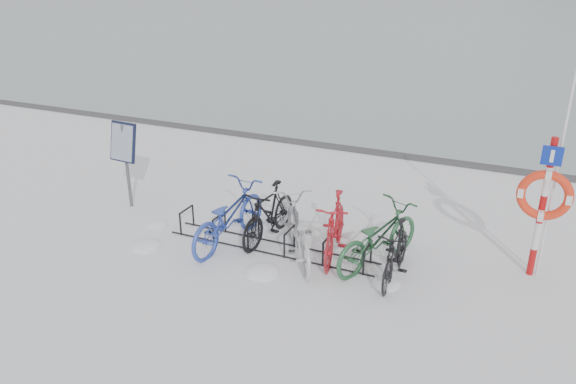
{
  "coord_description": "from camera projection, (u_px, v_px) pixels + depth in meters",
  "views": [
    {
      "loc": [
        3.94,
        -8.11,
        4.9
      ],
      "look_at": [
        0.07,
        0.6,
        0.89
      ],
      "focal_mm": 35.0,
      "sensor_mm": 36.0,
      "label": 1
    }
  ],
  "objects": [
    {
      "name": "info_board",
      "position": [
        124.0,
        147.0,
        11.4
      ],
      "size": [
        0.63,
        0.28,
        1.84
      ],
      "rotation": [
        0.0,
        0.0,
        -0.08
      ],
      "color": "#595B5E",
      "rests_on": "ground"
    },
    {
      "name": "snow_drifts",
      "position": [
        243.0,
        257.0,
        9.9
      ],
      "size": [
        5.16,
        1.86,
        0.21
      ],
      "color": "white",
      "rests_on": "ground"
    },
    {
      "name": "ground",
      "position": [
        271.0,
        248.0,
        10.21
      ],
      "size": [
        900.0,
        900.0,
        0.0
      ],
      "primitive_type": "plane",
      "color": "white",
      "rests_on": "ground"
    },
    {
      "name": "bike_0",
      "position": [
        228.0,
        214.0,
        10.21
      ],
      "size": [
        0.96,
        2.23,
        1.14
      ],
      "primitive_type": "imported",
      "rotation": [
        0.0,
        0.0,
        3.04
      ],
      "color": "#2E48AF",
      "rests_on": "ground"
    },
    {
      "name": "bike_3",
      "position": [
        335.0,
        225.0,
        9.79
      ],
      "size": [
        0.85,
        1.94,
        1.13
      ],
      "primitive_type": "imported",
      "rotation": [
        0.0,
        0.0,
        0.17
      ],
      "color": "#B41A23",
      "rests_on": "ground"
    },
    {
      "name": "bike_1",
      "position": [
        269.0,
        212.0,
        10.37
      ],
      "size": [
        0.68,
        1.85,
        1.09
      ],
      "primitive_type": "imported",
      "rotation": [
        0.0,
        0.0,
        -0.09
      ],
      "color": "black",
      "rests_on": "ground"
    },
    {
      "name": "quay_edge",
      "position": [
        365.0,
        151.0,
        15.16
      ],
      "size": [
        400.0,
        0.25,
        0.1
      ],
      "primitive_type": "cube",
      "color": "#3F3F42",
      "rests_on": "ground"
    },
    {
      "name": "lifebuoy_station",
      "position": [
        545.0,
        195.0,
        8.76
      ],
      "size": [
        0.83,
        0.23,
        4.33
      ],
      "color": "#AD0D10",
      "rests_on": "ground"
    },
    {
      "name": "bike_5",
      "position": [
        396.0,
        251.0,
        9.1
      ],
      "size": [
        0.46,
        1.63,
        0.98
      ],
      "primitive_type": "imported",
      "rotation": [
        0.0,
        0.0,
        0.0
      ],
      "color": "black",
      "rests_on": "ground"
    },
    {
      "name": "bike_rack",
      "position": [
        271.0,
        239.0,
        10.14
      ],
      "size": [
        4.0,
        0.48,
        0.46
      ],
      "color": "black",
      "rests_on": "ground"
    },
    {
      "name": "bike_4",
      "position": [
        378.0,
        235.0,
        9.52
      ],
      "size": [
        1.47,
        2.18,
        1.08
      ],
      "primitive_type": "imported",
      "rotation": [
        0.0,
        0.0,
        2.74
      ],
      "color": "#285C38",
      "rests_on": "ground"
    },
    {
      "name": "bike_2",
      "position": [
        298.0,
        229.0,
        9.71
      ],
      "size": [
        1.72,
        2.12,
        1.08
      ],
      "primitive_type": "imported",
      "rotation": [
        0.0,
        0.0,
        3.72
      ],
      "color": "#B8BBC0",
      "rests_on": "ground"
    }
  ]
}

